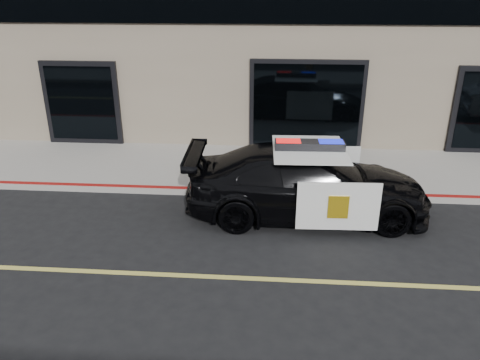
{
  "coord_description": "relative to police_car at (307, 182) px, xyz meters",
  "views": [
    {
      "loc": [
        -1.95,
        -7.09,
        4.95
      ],
      "look_at": [
        -2.66,
        2.2,
        1.0
      ],
      "focal_mm": 35.0,
      "sensor_mm": 36.0,
      "label": 1
    }
  ],
  "objects": [
    {
      "name": "fire_hydrant",
      "position": [
        -2.97,
        1.94,
        -0.27
      ],
      "size": [
        0.37,
        0.51,
        0.81
      ],
      "color": "silver",
      "rests_on": "sidewalk_n"
    },
    {
      "name": "police_car",
      "position": [
        0.0,
        0.0,
        0.0
      ],
      "size": [
        2.67,
        5.57,
        1.78
      ],
      "color": "black",
      "rests_on": "ground"
    },
    {
      "name": "ground",
      "position": [
        1.18,
        -2.65,
        -0.8
      ],
      "size": [
        120.0,
        120.0,
        0.0
      ],
      "primitive_type": "plane",
      "color": "black",
      "rests_on": "ground"
    },
    {
      "name": "sidewalk_n",
      "position": [
        1.18,
        2.6,
        -0.72
      ],
      "size": [
        60.0,
        3.5,
        0.15
      ],
      "primitive_type": "cube",
      "color": "gray",
      "rests_on": "ground"
    }
  ]
}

